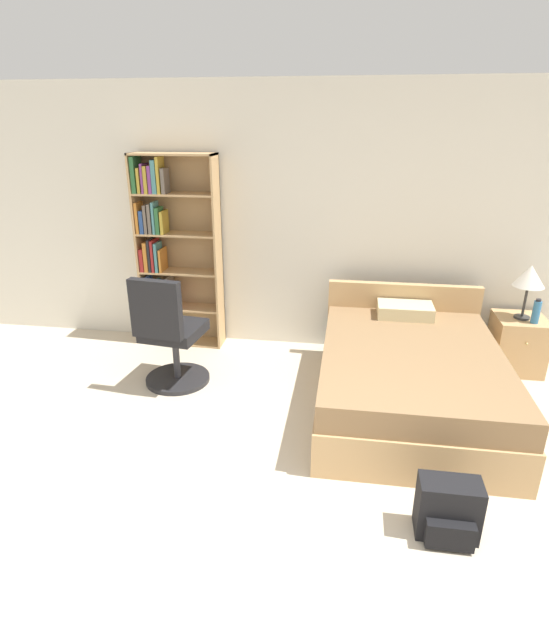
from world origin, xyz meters
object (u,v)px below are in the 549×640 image
Objects in this scene: bed at (409,375)px; office_chair at (170,337)px; water_bottle at (536,312)px; table_lamp at (530,277)px; bookshelf at (169,253)px; nightstand at (517,344)px; backpack_black at (448,511)px.

office_chair is at bearing 179.19° from bed.
office_chair is at bearing -167.80° from water_bottle.
table_lamp is at bearing 14.29° from office_chair.
office_chair is 2.08× the size of table_lamp.
office_chair is (0.30, -0.94, -0.51)m from bookshelf.
nightstand is 2.30× the size of water_bottle.
bed is 5.52× the size of backpack_black.
bookshelf is at bearing 135.73° from backpack_black.
nightstand is 0.40m from water_bottle.
backpack_black is at bearing -113.55° from table_lamp.
nightstand is at bearing 37.65° from bed.
backpack_black is at bearing -116.23° from water_bottle.
table_lamp reaches higher than nightstand.
office_chair is 4.58× the size of water_bottle.
backpack_black is at bearing -44.27° from bookshelf.
office_chair is (-2.05, 0.03, 0.19)m from bed.
nightstand is 2.46m from backpack_black.
water_bottle is at bearing 63.77° from backpack_black.
bookshelf is 3.53m from water_bottle.
table_lamp is 2.56m from backpack_black.
bed is at bearing 93.95° from backpack_black.
water_bottle is at bearing -4.04° from bookshelf.
table_lamp reaches higher than bed.
bed is at bearing -22.40° from bookshelf.
office_chair is 3.24m from nightstand.
bookshelf is 5.46× the size of backpack_black.
backpack_black is (-0.98, -2.25, -0.09)m from nightstand.
water_bottle is (1.15, 0.72, 0.36)m from bed.
table_lamp is (-0.01, -0.01, 0.66)m from nightstand.
bookshelf reaches higher than water_bottle.
nightstand is (3.13, 0.81, -0.21)m from office_chair.
table_lamp is 1.42× the size of backpack_black.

